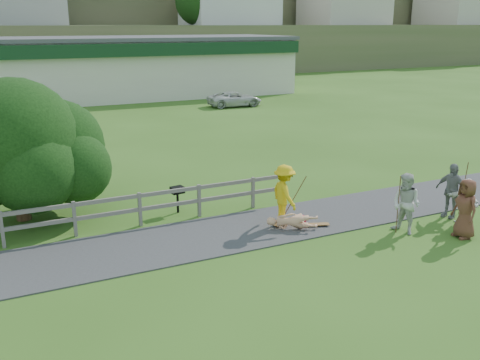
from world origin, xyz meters
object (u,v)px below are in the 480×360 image
(spectator_b, at_px, (451,191))
(car_silver, at_px, (46,107))
(car_white, at_px, (235,99))
(bbq, at_px, (178,200))
(spectator_a, at_px, (406,204))
(skater_rider, at_px, (284,197))
(spectator_d, at_px, (465,202))
(spectator_c, at_px, (465,209))
(tree, at_px, (17,162))
(skater_fallen, at_px, (292,222))

(spectator_b, bearing_deg, car_silver, -174.81)
(car_silver, distance_m, car_white, 13.81)
(car_silver, xyz_separation_m, bbq, (1.57, -22.96, -0.16))
(spectator_a, distance_m, bbq, 7.38)
(skater_rider, bearing_deg, car_white, -19.69)
(spectator_d, height_order, car_silver, spectator_d)
(spectator_c, height_order, tree, tree)
(spectator_c, xyz_separation_m, tree, (-11.73, 7.37, 1.04))
(skater_rider, bearing_deg, spectator_b, -105.68)
(skater_fallen, distance_m, spectator_a, 3.48)
(car_white, distance_m, bbq, 24.35)
(bbq, bearing_deg, spectator_c, -47.59)
(skater_rider, xyz_separation_m, spectator_c, (4.34, -3.18, -0.04))
(spectator_c, bearing_deg, spectator_d, 137.92)
(car_white, bearing_deg, tree, 141.85)
(skater_fallen, bearing_deg, car_silver, 37.61)
(spectator_b, height_order, spectator_d, spectator_b)
(spectator_a, xyz_separation_m, bbq, (-5.62, 4.77, -0.48))
(spectator_b, distance_m, car_silver, 28.89)
(spectator_a, relative_size, bbq, 2.05)
(spectator_c, bearing_deg, bbq, -123.13)
(skater_fallen, height_order, spectator_d, spectator_d)
(spectator_c, relative_size, bbq, 1.98)
(car_white, distance_m, tree, 25.85)
(spectator_b, height_order, tree, tree)
(spectator_b, distance_m, tree, 14.05)
(car_silver, distance_m, bbq, 23.02)
(car_silver, height_order, car_white, car_silver)
(spectator_b, relative_size, car_white, 0.44)
(spectator_d, relative_size, bbq, 1.66)
(skater_fallen, relative_size, car_white, 0.37)
(skater_fallen, relative_size, bbq, 1.71)
(tree, relative_size, bbq, 7.03)
(skater_rider, relative_size, spectator_a, 1.00)
(car_white, bearing_deg, car_silver, 85.02)
(skater_fallen, xyz_separation_m, tree, (-7.40, 4.66, 1.66))
(car_silver, bearing_deg, tree, -170.52)
(skater_rider, height_order, spectator_d, skater_rider)
(skater_fallen, xyz_separation_m, spectator_d, (5.21, -1.93, 0.47))
(spectator_c, relative_size, car_silver, 0.48)
(car_silver, xyz_separation_m, tree, (-3.19, -21.38, 1.33))
(skater_rider, height_order, bbq, skater_rider)
(spectator_d, distance_m, bbq, 9.31)
(skater_fallen, height_order, spectator_a, spectator_a)
(skater_fallen, bearing_deg, spectator_c, -93.64)
(spectator_b, height_order, bbq, spectator_b)
(spectator_a, distance_m, spectator_c, 1.69)
(skater_rider, distance_m, tree, 8.55)
(car_white, height_order, tree, tree)
(spectator_d, height_order, car_white, spectator_d)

